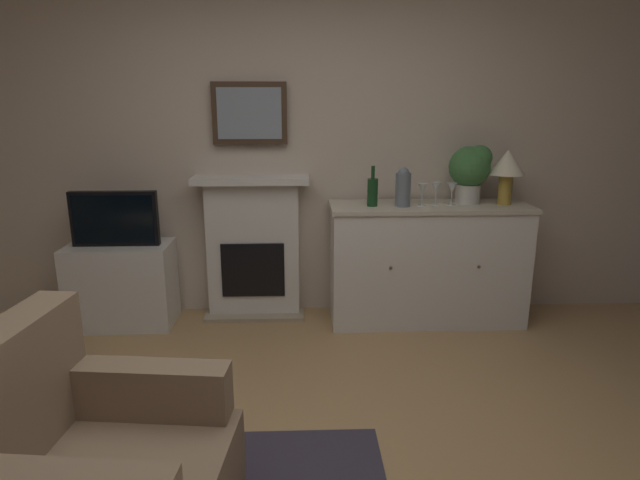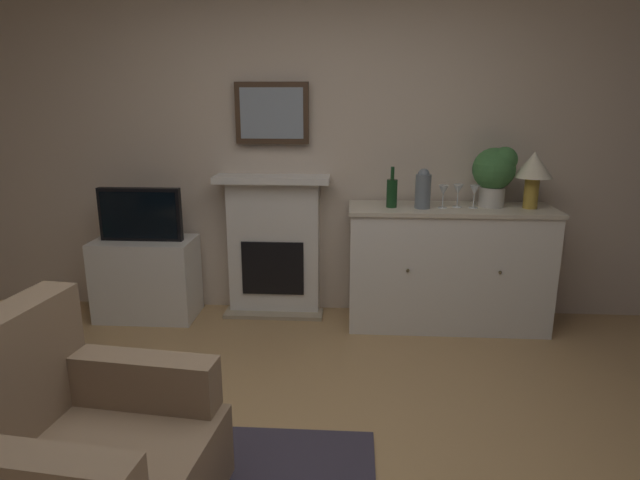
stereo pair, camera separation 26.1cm
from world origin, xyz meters
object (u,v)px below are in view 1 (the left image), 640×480
object	(u,v)px
fireplace_unit	(253,247)
vase_decorative	(403,187)
table_lamp	(507,166)
wine_glass_right	(452,189)
tv_set	(114,219)
sideboard_cabinet	(427,264)
potted_plant_small	(471,169)
wine_glass_center	(436,188)
armchair	(91,473)
framed_picture	(249,113)
tv_cabinet	(122,285)
wine_bottle	(373,191)
wine_glass_left	(422,189)

from	to	relation	value
fireplace_unit	vase_decorative	size ratio (longest dim) A/B	3.91
table_lamp	wine_glass_right	size ratio (longest dim) A/B	2.42
tv_set	wine_glass_right	bearing A→B (deg)	-0.32
sideboard_cabinet	potted_plant_small	distance (m)	0.77
sideboard_cabinet	tv_set	distance (m)	2.32
wine_glass_center	armchair	size ratio (longest dim) A/B	0.18
framed_picture	tv_set	bearing A→B (deg)	-166.69
fireplace_unit	wine_glass_right	xyz separation A→B (m)	(1.47, -0.20, 0.48)
wine_glass_right	tv_cabinet	world-z (taller)	wine_glass_right
tv_cabinet	sideboard_cabinet	bearing A→B (deg)	-0.37
table_lamp	wine_bottle	size ratio (longest dim) A/B	1.38
sideboard_cabinet	wine_glass_right	size ratio (longest dim) A/B	8.91
fireplace_unit	potted_plant_small	xyz separation A→B (m)	(1.62, -0.13, 0.62)
wine_glass_left	tv_set	bearing A→B (deg)	179.19
table_lamp	wine_glass_center	xyz separation A→B (m)	(-0.51, 0.00, -0.16)
wine_glass_right	tv_set	distance (m)	2.45
sideboard_cabinet	table_lamp	size ratio (longest dim) A/B	3.68
fireplace_unit	armchair	bearing A→B (deg)	-99.24
wine_glass_left	tv_cabinet	size ratio (longest dim) A/B	0.22
tv_cabinet	tv_set	xyz separation A→B (m)	(-0.00, -0.02, 0.51)
armchair	wine_glass_left	bearing A→B (deg)	52.76
table_lamp	armchair	distance (m)	3.24
armchair	tv_cabinet	bearing A→B (deg)	105.00
sideboard_cabinet	tv_set	size ratio (longest dim) A/B	2.37
wine_glass_center	armchair	xyz separation A→B (m)	(-1.74, -2.19, -0.65)
fireplace_unit	tv_set	world-z (taller)	fireplace_unit
armchair	potted_plant_small	bearing A→B (deg)	48.12
table_lamp	tv_set	world-z (taller)	table_lamp
fireplace_unit	wine_glass_left	world-z (taller)	fireplace_unit
potted_plant_small	tv_set	bearing A→B (deg)	-178.82
wine_bottle	wine_glass_center	size ratio (longest dim) A/B	1.76
table_lamp	wine_glass_right	world-z (taller)	table_lamp
wine_glass_right	armchair	distance (m)	2.92
wine_glass_right	tv_set	bearing A→B (deg)	179.68
table_lamp	wine_bottle	world-z (taller)	table_lamp
wine_glass_center	tv_cabinet	distance (m)	2.44
wine_glass_left	potted_plant_small	world-z (taller)	potted_plant_small
fireplace_unit	vase_decorative	xyz separation A→B (m)	(1.10, -0.23, 0.50)
fireplace_unit	vase_decorative	distance (m)	1.23
armchair	vase_decorative	bearing A→B (deg)	55.14
wine_bottle	armchair	world-z (taller)	wine_bottle
wine_glass_right	vase_decorative	xyz separation A→B (m)	(-0.36, -0.03, 0.02)
framed_picture	vase_decorative	bearing A→B (deg)	-13.86
potted_plant_small	table_lamp	bearing A→B (deg)	-10.27
tv_cabinet	wine_glass_right	bearing A→B (deg)	-0.86
fireplace_unit	table_lamp	size ratio (longest dim) A/B	2.75
tv_cabinet	potted_plant_small	world-z (taller)	potted_plant_small
wine_glass_center	tv_cabinet	size ratio (longest dim) A/B	0.22
wine_glass_center	wine_glass_right	xyz separation A→B (m)	(0.11, -0.03, 0.00)
fireplace_unit	wine_glass_right	world-z (taller)	fireplace_unit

